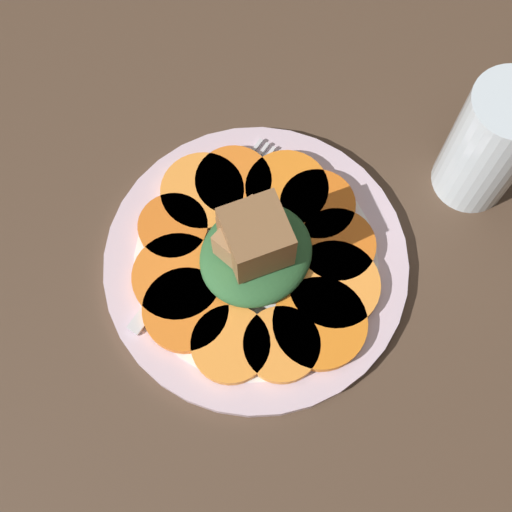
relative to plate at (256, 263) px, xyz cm
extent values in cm
cube|color=#4C3828|center=(0.00, 0.00, -1.52)|extent=(120.00, 120.00, 2.00)
cylinder|color=silver|center=(0.00, 0.00, -0.02)|extent=(25.12, 25.12, 1.00)
cylinder|color=white|center=(0.00, 0.00, 0.03)|extent=(20.10, 20.10, 1.00)
cylinder|color=orange|center=(-0.48, 7.43, 1.05)|extent=(7.50, 7.50, 0.93)
cylinder|color=orange|center=(-3.07, 5.94, 1.05)|extent=(7.38, 7.38, 0.93)
cylinder|color=orange|center=(-5.63, 3.66, 1.05)|extent=(6.36, 6.36, 0.93)
cylinder|color=orange|center=(-6.97, -0.11, 1.05)|extent=(6.34, 6.34, 0.93)
cylinder|color=orange|center=(-6.10, -2.81, 1.05)|extent=(7.03, 7.03, 0.93)
cylinder|color=orange|center=(-3.25, -6.38, 1.05)|extent=(6.50, 6.50, 0.93)
cylinder|color=orange|center=(-0.70, -7.44, 1.05)|extent=(7.05, 7.05, 0.93)
cylinder|color=orange|center=(3.19, -6.66, 1.05)|extent=(5.80, 5.80, 0.93)
cylinder|color=orange|center=(5.76, -3.06, 1.05)|extent=(7.35, 7.35, 0.93)
cylinder|color=orange|center=(7.06, -0.53, 1.05)|extent=(6.88, 6.88, 0.93)
cylinder|color=orange|center=(6.29, 3.95, 1.05)|extent=(6.22, 6.22, 0.93)
cylinder|color=orange|center=(3.37, 6.64, 1.05)|extent=(6.05, 6.05, 0.93)
ellipsoid|color=#2D6033|center=(0.00, 0.00, 1.97)|extent=(9.47, 8.52, 2.79)
cube|color=brown|center=(0.17, -1.01, 5.06)|extent=(3.79, 3.79, 3.38)
cube|color=brown|center=(0.09, -0.15, 5.69)|extent=(6.03, 6.03, 4.65)
cube|color=#9E754C|center=(0.96, -0.55, 4.99)|extent=(3.59, 3.59, 3.24)
cube|color=silver|center=(4.91, -3.68, 0.78)|extent=(13.03, 4.19, 0.40)
cube|color=silver|center=(-2.25, -5.43, 0.78)|extent=(2.10, 2.62, 0.40)
cube|color=silver|center=(-5.30, -7.21, 0.78)|extent=(5.10, 1.53, 0.40)
cube|color=silver|center=(-5.46, -6.56, 0.78)|extent=(5.10, 1.53, 0.40)
cube|color=silver|center=(-5.61, -5.91, 0.78)|extent=(5.10, 1.53, 0.40)
cube|color=silver|center=(-5.77, -5.26, 0.78)|extent=(5.10, 1.53, 0.40)
cylinder|color=silver|center=(-19.00, 6.67, 5.67)|extent=(6.45, 6.45, 12.37)
camera|label=1|loc=(13.41, 14.65, 55.43)|focal=50.00mm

